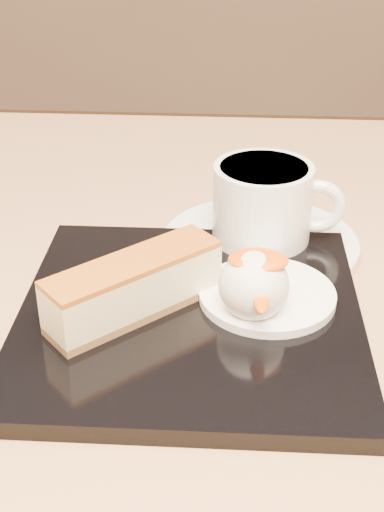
# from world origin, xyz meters

# --- Properties ---
(table) EXTENTS (0.80, 0.80, 0.72)m
(table) POSITION_xyz_m (0.00, 0.00, 0.56)
(table) COLOR black
(table) RESTS_ON ground
(dessert_plate) EXTENTS (0.22, 0.22, 0.01)m
(dessert_plate) POSITION_xyz_m (0.01, -0.00, 0.73)
(dessert_plate) COLOR black
(dessert_plate) RESTS_ON table
(cheesecake) EXTENTS (0.11, 0.10, 0.04)m
(cheesecake) POSITION_xyz_m (-0.03, -0.01, 0.75)
(cheesecake) COLOR brown
(cheesecake) RESTS_ON dessert_plate
(cream_smear) EXTENTS (0.09, 0.09, 0.01)m
(cream_smear) POSITION_xyz_m (0.06, 0.01, 0.73)
(cream_smear) COLOR white
(cream_smear) RESTS_ON dessert_plate
(ice_cream_scoop) EXTENTS (0.04, 0.04, 0.04)m
(ice_cream_scoop) POSITION_xyz_m (0.05, -0.01, 0.75)
(ice_cream_scoop) COLOR white
(ice_cream_scoop) RESTS_ON cream_smear
(mango_sauce) EXTENTS (0.04, 0.03, 0.01)m
(mango_sauce) POSITION_xyz_m (0.05, -0.01, 0.77)
(mango_sauce) COLOR #F95407
(mango_sauce) RESTS_ON ice_cream_scoop
(mint_sprig) EXTENTS (0.03, 0.02, 0.00)m
(mint_sprig) POSITION_xyz_m (0.03, 0.03, 0.74)
(mint_sprig) COLOR green
(mint_sprig) RESTS_ON cream_smear
(saucer) EXTENTS (0.15, 0.15, 0.01)m
(saucer) POSITION_xyz_m (0.06, 0.10, 0.72)
(saucer) COLOR white
(saucer) RESTS_ON table
(coffee_cup) EXTENTS (0.10, 0.07, 0.06)m
(coffee_cup) POSITION_xyz_m (0.06, 0.10, 0.76)
(coffee_cup) COLOR white
(coffee_cup) RESTS_ON saucer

